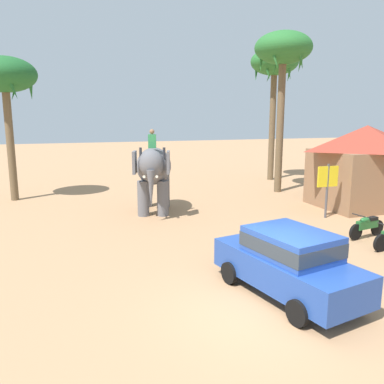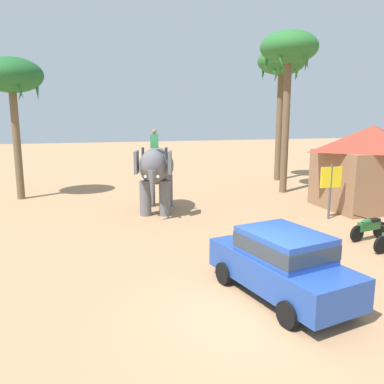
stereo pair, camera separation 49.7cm
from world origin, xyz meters
The scene contains 9 objects.
ground_plane centered at (0.00, 0.00, 0.00)m, with size 120.00×120.00×0.00m, color tan.
car_sedan_foreground centered at (0.99, 0.59, 0.93)m, with size 2.52×4.37×1.70m.
elephant_with_mahout centered at (-0.33, 10.22, 1.99)m, with size 2.47×4.02×3.88m.
motorcycle_far_in_row centered at (6.33, 3.93, 0.46)m, with size 1.78×0.60×0.94m.
palm_tree_behind_elephant centered at (7.76, 12.98, 7.86)m, with size 3.20×3.20×9.07m.
palm_tree_near_hut centered at (-6.87, 15.15, 6.32)m, with size 3.20×3.20×7.41m.
palm_tree_left_of_road centered at (9.55, 17.13, 7.70)m, with size 3.20×3.20×8.89m.
roadside_hut centered at (9.82, 8.28, 2.12)m, with size 5.01×4.22×4.00m.
signboard_yellow centered at (6.70, 6.89, 1.69)m, with size 1.00×0.10×2.40m.
Camera 2 is at (-3.69, -7.78, 4.49)m, focal length 37.23 mm.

